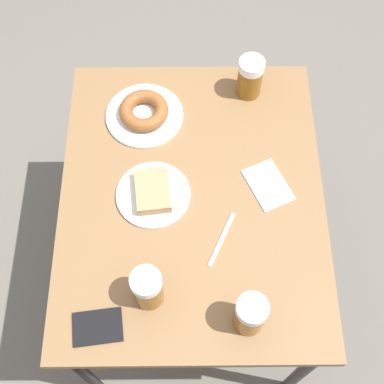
{
  "coord_description": "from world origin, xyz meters",
  "views": [
    {
      "loc": [
        0.01,
        0.7,
        2.1
      ],
      "look_at": [
        0.0,
        0.0,
        0.75
      ],
      "focal_mm": 50.0,
      "sensor_mm": 36.0,
      "label": 1
    }
  ],
  "objects_px": {
    "beer_mug_right": "(250,314)",
    "plate_with_cake": "(153,192)",
    "napkin_folded": "(268,185)",
    "passport_near_edge": "(98,327)",
    "plate_with_donut": "(144,112)",
    "beer_mug_left": "(147,288)",
    "beer_mug_center": "(250,77)",
    "fork": "(222,239)"
  },
  "relations": [
    {
      "from": "beer_mug_right",
      "to": "plate_with_cake",
      "type": "bearing_deg",
      "value": -55.77
    },
    {
      "from": "napkin_folded",
      "to": "beer_mug_right",
      "type": "bearing_deg",
      "value": 78.37
    },
    {
      "from": "plate_with_cake",
      "to": "passport_near_edge",
      "type": "height_order",
      "value": "plate_with_cake"
    },
    {
      "from": "plate_with_cake",
      "to": "passport_near_edge",
      "type": "relative_size",
      "value": 1.58
    },
    {
      "from": "beer_mug_right",
      "to": "napkin_folded",
      "type": "bearing_deg",
      "value": -101.63
    },
    {
      "from": "plate_with_donut",
      "to": "beer_mug_left",
      "type": "relative_size",
      "value": 1.74
    },
    {
      "from": "passport_near_edge",
      "to": "beer_mug_right",
      "type": "bearing_deg",
      "value": -178.25
    },
    {
      "from": "beer_mug_center",
      "to": "beer_mug_right",
      "type": "bearing_deg",
      "value": 86.7
    },
    {
      "from": "plate_with_cake",
      "to": "napkin_folded",
      "type": "height_order",
      "value": "plate_with_cake"
    },
    {
      "from": "plate_with_cake",
      "to": "passport_near_edge",
      "type": "distance_m",
      "value": 0.4
    },
    {
      "from": "plate_with_cake",
      "to": "fork",
      "type": "relative_size",
      "value": 1.34
    },
    {
      "from": "beer_mug_center",
      "to": "fork",
      "type": "distance_m",
      "value": 0.52
    },
    {
      "from": "beer_mug_left",
      "to": "passport_near_edge",
      "type": "height_order",
      "value": "beer_mug_left"
    },
    {
      "from": "plate_with_donut",
      "to": "beer_mug_right",
      "type": "relative_size",
      "value": 1.74
    },
    {
      "from": "beer_mug_left",
      "to": "passport_near_edge",
      "type": "bearing_deg",
      "value": 31.76
    },
    {
      "from": "beer_mug_left",
      "to": "beer_mug_center",
      "type": "distance_m",
      "value": 0.73
    },
    {
      "from": "plate_with_cake",
      "to": "beer_mug_left",
      "type": "bearing_deg",
      "value": 89.43
    },
    {
      "from": "beer_mug_center",
      "to": "passport_near_edge",
      "type": "distance_m",
      "value": 0.86
    },
    {
      "from": "napkin_folded",
      "to": "plate_with_cake",
      "type": "bearing_deg",
      "value": 4.5
    },
    {
      "from": "beer_mug_left",
      "to": "passport_near_edge",
      "type": "distance_m",
      "value": 0.17
    },
    {
      "from": "fork",
      "to": "passport_near_edge",
      "type": "xyz_separation_m",
      "value": [
        0.32,
        0.24,
        0.0
      ]
    },
    {
      "from": "fork",
      "to": "passport_near_edge",
      "type": "distance_m",
      "value": 0.4
    },
    {
      "from": "passport_near_edge",
      "to": "napkin_folded",
      "type": "bearing_deg",
      "value": -138.81
    },
    {
      "from": "napkin_folded",
      "to": "passport_near_edge",
      "type": "distance_m",
      "value": 0.62
    },
    {
      "from": "beer_mug_center",
      "to": "napkin_folded",
      "type": "relative_size",
      "value": 0.79
    },
    {
      "from": "plate_with_donut",
      "to": "napkin_folded",
      "type": "relative_size",
      "value": 1.36
    },
    {
      "from": "beer_mug_left",
      "to": "beer_mug_right",
      "type": "xyz_separation_m",
      "value": [
        -0.25,
        0.07,
        0.0
      ]
    },
    {
      "from": "passport_near_edge",
      "to": "beer_mug_left",
      "type": "bearing_deg",
      "value": -148.24
    },
    {
      "from": "plate_with_donut",
      "to": "beer_mug_center",
      "type": "height_order",
      "value": "beer_mug_center"
    },
    {
      "from": "napkin_folded",
      "to": "beer_mug_center",
      "type": "bearing_deg",
      "value": -83.51
    },
    {
      "from": "plate_with_cake",
      "to": "beer_mug_left",
      "type": "relative_size",
      "value": 1.55
    },
    {
      "from": "fork",
      "to": "beer_mug_center",
      "type": "bearing_deg",
      "value": -101.23
    },
    {
      "from": "plate_with_donut",
      "to": "fork",
      "type": "distance_m",
      "value": 0.47
    },
    {
      "from": "plate_with_cake",
      "to": "beer_mug_center",
      "type": "height_order",
      "value": "beer_mug_center"
    },
    {
      "from": "beer_mug_center",
      "to": "fork",
      "type": "xyz_separation_m",
      "value": [
        0.1,
        0.51,
        -0.07
      ]
    },
    {
      "from": "beer_mug_right",
      "to": "napkin_folded",
      "type": "distance_m",
      "value": 0.41
    },
    {
      "from": "beer_mug_center",
      "to": "fork",
      "type": "relative_size",
      "value": 0.86
    },
    {
      "from": "passport_near_edge",
      "to": "plate_with_cake",
      "type": "bearing_deg",
      "value": -109.2
    },
    {
      "from": "plate_with_cake",
      "to": "fork",
      "type": "bearing_deg",
      "value": 143.5
    },
    {
      "from": "beer_mug_left",
      "to": "napkin_folded",
      "type": "xyz_separation_m",
      "value": [
        -0.34,
        -0.33,
        -0.07
      ]
    },
    {
      "from": "plate_with_cake",
      "to": "beer_mug_right",
      "type": "bearing_deg",
      "value": 124.23
    },
    {
      "from": "beer_mug_center",
      "to": "fork",
      "type": "height_order",
      "value": "beer_mug_center"
    }
  ]
}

